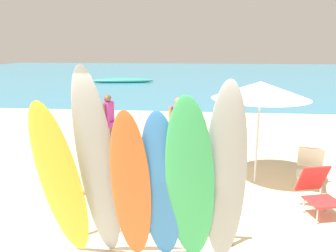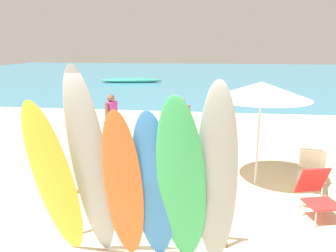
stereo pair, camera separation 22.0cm
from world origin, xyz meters
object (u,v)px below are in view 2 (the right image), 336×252
surfboard_yellow_0 (55,184)px  surfboard_grey_1 (91,170)px  beach_chair_red (317,191)px  beach_chair_blue (312,167)px  surfboard_grey_5 (217,183)px  beach_umbrella (261,91)px  beachgoer_photographing (181,123)px  surfboard_green_4 (182,188)px  surfboard_orange_2 (124,191)px  beachgoer_near_rack (112,117)px  surfboard_blue_3 (154,191)px  distant_boat (131,80)px  surfboard_rack (147,206)px

surfboard_yellow_0 → surfboard_grey_1: size_ratio=0.87×
beach_chair_red → beach_chair_blue: size_ratio=0.96×
beach_chair_blue → surfboard_grey_5: bearing=-107.2°
beach_umbrella → beachgoer_photographing: bearing=137.0°
surfboard_green_4 → beachgoer_photographing: size_ratio=1.60×
surfboard_green_4 → beach_chair_red: bearing=46.6°
beach_umbrella → surfboard_orange_2: bearing=-123.5°
surfboard_green_4 → beachgoer_near_rack: size_ratio=1.62×
surfboard_blue_3 → beachgoer_photographing: size_ratio=1.44×
surfboard_grey_5 → beachgoer_near_rack: surfboard_grey_5 is taller
beachgoer_near_rack → distant_boat: size_ratio=0.31×
distant_boat → surfboard_rack: bearing=-75.4°
surfboard_rack → beachgoer_photographing: beachgoer_photographing is taller
surfboard_rack → surfboard_yellow_0: bearing=-147.2°
surfboard_blue_3 → beachgoer_photographing: (-0.11, 4.49, -0.19)m
beachgoer_near_rack → beach_umbrella: beach_umbrella is taller
surfboard_orange_2 → surfboard_green_4: (0.70, -0.02, 0.09)m
beach_chair_red → beach_umbrella: bearing=109.4°
beachgoer_near_rack → beach_umbrella: size_ratio=0.71×
surfboard_orange_2 → beachgoer_near_rack: 5.31m
surfboard_grey_5 → surfboard_blue_3: bearing=177.5°
beachgoer_photographing → beach_chair_blue: 3.26m
surfboard_grey_1 → beach_chair_red: bearing=31.3°
beach_chair_red → distant_boat: bearing=96.8°
surfboard_rack → surfboard_blue_3: (0.20, -0.57, 0.50)m
surfboard_grey_5 → beachgoer_photographing: 4.65m
surfboard_blue_3 → surfboard_grey_5: 0.77m
surfboard_yellow_0 → beach_chair_red: 4.12m
surfboard_yellow_0 → surfboard_blue_3: bearing=9.5°
surfboard_green_4 → beachgoer_near_rack: surfboard_green_4 is taller
surfboard_orange_2 → beachgoer_photographing: bearing=84.3°
surfboard_orange_2 → surfboard_blue_3: bearing=7.3°
surfboard_rack → beach_umbrella: beach_umbrella is taller
distant_boat → surfboard_grey_1: bearing=-77.2°
surfboard_grey_1 → surfboard_green_4: 1.12m
beachgoer_near_rack → distant_boat: beachgoer_near_rack is taller
surfboard_yellow_0 → beach_chair_red: (3.64, 1.78, -0.69)m
surfboard_grey_5 → beach_chair_blue: size_ratio=3.01×
surfboard_blue_3 → beachgoer_near_rack: bearing=115.5°
surfboard_yellow_0 → distant_boat: surfboard_yellow_0 is taller
surfboard_orange_2 → surfboard_rack: bearing=73.5°
surfboard_green_4 → surfboard_yellow_0: bearing=-174.1°
beach_umbrella → beach_chair_blue: bearing=-1.1°
beachgoer_near_rack → beachgoer_photographing: bearing=-91.9°
surfboard_orange_2 → beachgoer_near_rack: bearing=106.3°
surfboard_blue_3 → beach_chair_red: (2.43, 1.70, -0.64)m
surfboard_green_4 → beach_chair_blue: size_ratio=2.86×
beach_chair_blue → surfboard_blue_3: bearing=-116.8°
surfboard_rack → surfboard_blue_3: 0.78m
surfboard_blue_3 → surfboard_yellow_0: bearing=-173.2°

